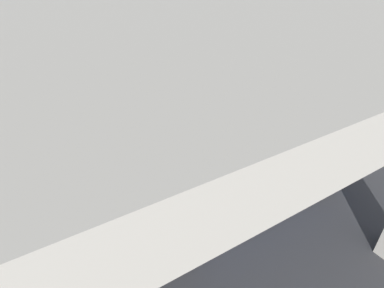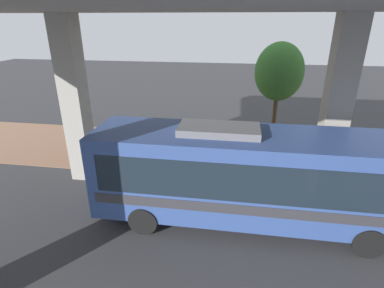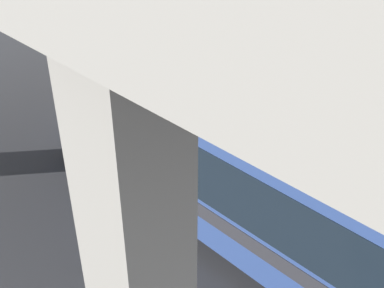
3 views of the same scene
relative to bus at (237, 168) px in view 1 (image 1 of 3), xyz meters
name	(u,v)px [view 1 (image 1 of 3)]	position (x,y,z in m)	size (l,w,h in m)	color
ground_plane	(157,186)	(-2.81, -2.08, -1.93)	(80.00, 80.00, 0.00)	#38383A
sidewalk_strip	(132,154)	(-5.81, -2.08, -1.92)	(6.00, 40.00, 0.02)	#936B51
overpass	(216,57)	(1.19, -2.08, 4.69)	(9.40, 18.46, 7.60)	#9E998E
bus	(237,168)	(0.00, 0.00, 0.00)	(2.68, 10.49, 3.57)	#334C8C
planter_front	(67,180)	(-4.30, -5.45, -1.22)	(1.03, 1.03, 1.42)	#9E998E
planter_middle	(125,149)	(-5.11, -2.59, -1.10)	(1.17, 1.17, 1.66)	#9E998E
planter_back	(148,158)	(-3.83, -1.97, -1.06)	(1.33, 1.33, 1.71)	#9E998E
street_tree_near	(186,58)	(-6.21, 1.44, 2.42)	(2.38, 2.38, 5.81)	brown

